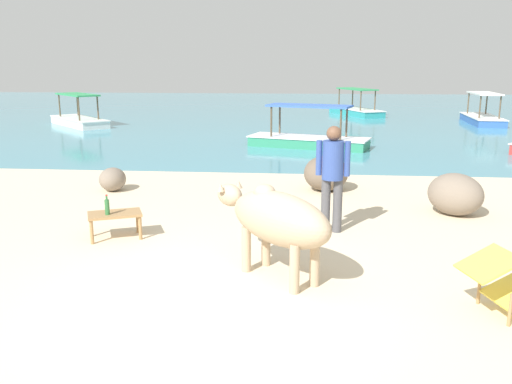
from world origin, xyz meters
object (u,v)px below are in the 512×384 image
(person_standing, at_px, (333,171))
(boat_blue, at_px, (482,117))
(cow, at_px, (277,218))
(low_bench_table, at_px, (115,217))
(boat_teal, at_px, (356,109))
(bottle, at_px, (107,207))
(deck_chair_near, at_px, (501,279))
(boat_white, at_px, (79,119))
(boat_green, at_px, (308,138))

(person_standing, distance_m, boat_blue, 17.47)
(cow, height_order, person_standing, person_standing)
(low_bench_table, relative_size, boat_teal, 0.23)
(low_bench_table, distance_m, person_standing, 3.29)
(bottle, distance_m, deck_chair_near, 5.23)
(cow, xyz_separation_m, boat_teal, (2.78, 21.13, -0.49))
(deck_chair_near, relative_size, boat_teal, 0.23)
(low_bench_table, relative_size, boat_blue, 0.23)
(person_standing, height_order, boat_blue, person_standing)
(person_standing, xyz_separation_m, boat_blue, (7.06, 15.96, -0.70))
(cow, xyz_separation_m, deck_chair_near, (2.33, -0.79, -0.35))
(deck_chair_near, xyz_separation_m, boat_teal, (0.45, 21.93, -0.13))
(cow, relative_size, boat_blue, 0.45)
(bottle, relative_size, boat_white, 0.09)
(boat_teal, bearing_deg, person_standing, -30.51)
(boat_blue, distance_m, boat_teal, 6.00)
(person_standing, distance_m, boat_green, 8.69)
(bottle, distance_m, boat_white, 15.68)
(boat_green, xyz_separation_m, boat_teal, (2.36, 10.59, 0.00))
(bottle, distance_m, boat_teal, 20.64)
(deck_chair_near, distance_m, boat_teal, 21.93)
(deck_chair_near, height_order, boat_green, boat_green)
(boat_green, distance_m, boat_blue, 10.38)
(cow, distance_m, boat_blue, 19.48)
(deck_chair_near, xyz_separation_m, boat_blue, (5.47, 18.64, -0.13))
(cow, distance_m, person_standing, 2.04)
(boat_green, bearing_deg, boat_teal, 94.30)
(bottle, xyz_separation_m, deck_chair_near, (4.84, -1.97, -0.12))
(low_bench_table, relative_size, person_standing, 0.54)
(cow, relative_size, bottle, 5.68)
(cow, bearing_deg, person_standing, -66.30)
(person_standing, xyz_separation_m, boat_green, (-0.32, 8.66, -0.70))
(deck_chair_near, bearing_deg, person_standing, 104.35)
(low_bench_table, height_order, boat_green, boat_green)
(bottle, bearing_deg, boat_white, 114.23)
(cow, bearing_deg, boat_white, -14.94)
(low_bench_table, xyz_separation_m, person_standing, (3.18, 0.61, 0.62))
(deck_chair_near, bearing_deg, boat_white, 108.33)
(cow, height_order, low_bench_table, cow)
(boat_white, height_order, boat_teal, same)
(boat_blue, bearing_deg, boat_white, 101.71)
(boat_green, bearing_deg, cow, -75.40)
(cow, height_order, deck_chair_near, cow)
(bottle, height_order, person_standing, person_standing)
(low_bench_table, xyz_separation_m, boat_green, (2.86, 9.26, -0.07))
(boat_blue, bearing_deg, deck_chair_near, 167.29)
(deck_chair_near, relative_size, boat_blue, 0.24)
(cow, distance_m, boat_teal, 21.32)
(boat_white, distance_m, boat_green, 10.58)
(low_bench_table, xyz_separation_m, boat_blue, (10.24, 16.57, -0.07))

